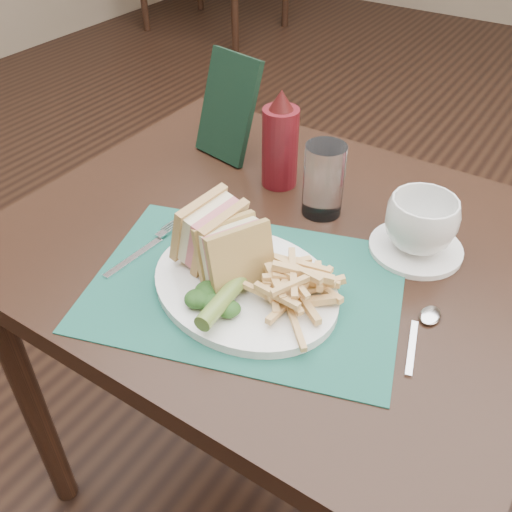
# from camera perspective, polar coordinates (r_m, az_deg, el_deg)

# --- Properties ---
(floor) EXTENTS (7.00, 7.00, 0.00)m
(floor) POSITION_cam_1_polar(r_m,az_deg,el_deg) (1.81, 10.06, -9.01)
(floor) COLOR black
(floor) RESTS_ON ground
(table_main) EXTENTS (0.90, 0.75, 0.75)m
(table_main) POSITION_cam_1_polar(r_m,az_deg,el_deg) (1.22, 1.77, -12.03)
(table_main) COLOR black
(table_main) RESTS_ON ground
(placemat) EXTENTS (0.54, 0.45, 0.00)m
(placemat) POSITION_cam_1_polar(r_m,az_deg,el_deg) (0.86, -1.02, -3.08)
(placemat) COLOR #1A5346
(placemat) RESTS_ON table_main
(plate) EXTENTS (0.34, 0.29, 0.01)m
(plate) POSITION_cam_1_polar(r_m,az_deg,el_deg) (0.85, -1.12, -3.04)
(plate) COLOR white
(plate) RESTS_ON placemat
(sandwich_half_a) EXTENTS (0.08, 0.11, 0.10)m
(sandwich_half_a) POSITION_cam_1_polar(r_m,az_deg,el_deg) (0.87, -5.75, 3.09)
(sandwich_half_a) COLOR tan
(sandwich_half_a) RESTS_ON plate
(sandwich_half_b) EXTENTS (0.11, 0.12, 0.10)m
(sandwich_half_b) POSITION_cam_1_polar(r_m,az_deg,el_deg) (0.83, -2.86, 1.11)
(sandwich_half_b) COLOR tan
(sandwich_half_b) RESTS_ON plate
(kale_garnish) EXTENTS (0.11, 0.08, 0.03)m
(kale_garnish) POSITION_cam_1_polar(r_m,az_deg,el_deg) (0.80, -3.61, -4.19)
(kale_garnish) COLOR #1A3D16
(kale_garnish) RESTS_ON plate
(pickle_spear) EXTENTS (0.04, 0.12, 0.03)m
(pickle_spear) POSITION_cam_1_polar(r_m,az_deg,el_deg) (0.79, -3.15, -4.19)
(pickle_spear) COLOR #56732C
(pickle_spear) RESTS_ON plate
(fries_pile) EXTENTS (0.18, 0.20, 0.06)m
(fries_pile) POSITION_cam_1_polar(r_m,az_deg,el_deg) (0.80, 3.47, -2.48)
(fries_pile) COLOR #DEB36F
(fries_pile) RESTS_ON plate
(fork) EXTENTS (0.04, 0.17, 0.01)m
(fork) POSITION_cam_1_polar(r_m,az_deg,el_deg) (0.94, -10.93, 1.02)
(fork) COLOR silver
(fork) RESTS_ON placemat
(spoon) EXTENTS (0.07, 0.15, 0.01)m
(spoon) POSITION_cam_1_polar(r_m,az_deg,el_deg) (0.82, 15.98, -7.55)
(spoon) COLOR silver
(spoon) RESTS_ON table_main
(saucer) EXTENTS (0.19, 0.19, 0.01)m
(saucer) POSITION_cam_1_polar(r_m,az_deg,el_deg) (0.96, 15.65, 0.74)
(saucer) COLOR white
(saucer) RESTS_ON table_main
(coffee_cup) EXTENTS (0.16, 0.16, 0.09)m
(coffee_cup) POSITION_cam_1_polar(r_m,az_deg,el_deg) (0.93, 16.17, 3.14)
(coffee_cup) COLOR white
(coffee_cup) RESTS_ON saucer
(drinking_glass) EXTENTS (0.09, 0.09, 0.13)m
(drinking_glass) POSITION_cam_1_polar(r_m,az_deg,el_deg) (0.99, 6.78, 7.55)
(drinking_glass) COLOR white
(drinking_glass) RESTS_ON table_main
(ketchup_bottle) EXTENTS (0.08, 0.08, 0.19)m
(ketchup_bottle) POSITION_cam_1_polar(r_m,az_deg,el_deg) (1.05, 2.44, 11.63)
(ketchup_bottle) COLOR #500D13
(ketchup_bottle) RESTS_ON table_main
(check_presenter) EXTENTS (0.14, 0.10, 0.20)m
(check_presenter) POSITION_cam_1_polar(r_m,az_deg,el_deg) (1.16, -2.82, 14.64)
(check_presenter) COLOR black
(check_presenter) RESTS_ON table_main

